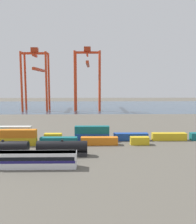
# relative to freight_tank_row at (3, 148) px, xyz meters

# --- Properties ---
(ground_plane) EXTENTS (420.00, 420.00, 0.00)m
(ground_plane) POSITION_rel_freight_tank_row_xyz_m (16.19, 51.45, -2.17)
(ground_plane) COLOR #5B564C
(harbour_water) EXTENTS (400.00, 110.00, 0.01)m
(harbour_water) POSITION_rel_freight_tank_row_xyz_m (16.19, 143.06, -2.17)
(harbour_water) COLOR #384C60
(harbour_water) RESTS_ON ground_plane
(freight_tank_row) EXTENTS (46.85, 3.08, 4.54)m
(freight_tank_row) POSITION_rel_freight_tank_row_xyz_m (0.00, 0.00, 0.00)
(freight_tank_row) COLOR #232326
(freight_tank_row) RESTS_ON ground_plane
(shipping_container_2) EXTENTS (12.10, 2.44, 2.60)m
(shipping_container_2) POSITION_rel_freight_tank_row_xyz_m (0.50, 11.41, -0.87)
(shipping_container_2) COLOR gold
(shipping_container_2) RESTS_ON ground_plane
(shipping_container_3) EXTENTS (12.10, 2.44, 2.60)m
(shipping_container_3) POSITION_rel_freight_tank_row_xyz_m (0.50, 11.41, 1.73)
(shipping_container_3) COLOR orange
(shipping_container_3) RESTS_ON shipping_container_2
(shipping_container_4) EXTENTS (12.10, 2.44, 2.60)m
(shipping_container_4) POSITION_rel_freight_tank_row_xyz_m (13.79, 11.41, -0.87)
(shipping_container_4) COLOR #146066
(shipping_container_4) RESTS_ON ground_plane
(shipping_container_5) EXTENTS (12.10, 2.44, 2.60)m
(shipping_container_5) POSITION_rel_freight_tank_row_xyz_m (27.09, 11.41, -0.87)
(shipping_container_5) COLOR orange
(shipping_container_5) RESTS_ON ground_plane
(shipping_container_6) EXTENTS (6.04, 2.44, 2.60)m
(shipping_container_6) POSITION_rel_freight_tank_row_xyz_m (40.38, 11.41, -0.87)
(shipping_container_6) COLOR gold
(shipping_container_6) RESTS_ON ground_plane
(shipping_container_9) EXTENTS (12.10, 2.44, 2.60)m
(shipping_container_9) POSITION_rel_freight_tank_row_xyz_m (-2.74, 17.26, -0.87)
(shipping_container_9) COLOR maroon
(shipping_container_9) RESTS_ON ground_plane
(shipping_container_10) EXTENTS (12.10, 2.44, 2.60)m
(shipping_container_10) POSITION_rel_freight_tank_row_xyz_m (-2.74, 17.26, 1.73)
(shipping_container_10) COLOR silver
(shipping_container_10) RESTS_ON shipping_container_9
(shipping_container_11) EXTENTS (6.04, 2.44, 2.60)m
(shipping_container_11) POSITION_rel_freight_tank_row_xyz_m (10.97, 17.26, -0.87)
(shipping_container_11) COLOR gold
(shipping_container_11) RESTS_ON ground_plane
(shipping_container_12) EXTENTS (12.10, 2.44, 2.60)m
(shipping_container_12) POSITION_rel_freight_tank_row_xyz_m (24.67, 17.26, -0.87)
(shipping_container_12) COLOR #1C4299
(shipping_container_12) RESTS_ON ground_plane
(shipping_container_13) EXTENTS (12.10, 2.44, 2.60)m
(shipping_container_13) POSITION_rel_freight_tank_row_xyz_m (24.67, 17.26, 1.73)
(shipping_container_13) COLOR #146066
(shipping_container_13) RESTS_ON shipping_container_12
(shipping_container_14) EXTENTS (12.10, 2.44, 2.60)m
(shipping_container_14) POSITION_rel_freight_tank_row_xyz_m (38.38, 17.26, -0.87)
(shipping_container_14) COLOR #1C4299
(shipping_container_14) RESTS_ON ground_plane
(shipping_container_15) EXTENTS (12.10, 2.44, 2.60)m
(shipping_container_15) POSITION_rel_freight_tank_row_xyz_m (52.08, 17.26, -0.87)
(shipping_container_15) COLOR gold
(shipping_container_15) RESTS_ON ground_plane
(gantry_crane_west) EXTENTS (19.15, 35.30, 45.48)m
(gantry_crane_west) POSITION_rel_freight_tank_row_xyz_m (-17.02, 112.52, 24.99)
(gantry_crane_west) COLOR red
(gantry_crane_west) RESTS_ON ground_plane
(gantry_crane_central) EXTENTS (19.36, 41.53, 46.14)m
(gantry_crane_central) POSITION_rel_freight_tank_row_xyz_m (20.90, 113.45, 26.49)
(gantry_crane_central) COLOR red
(gantry_crane_central) RESTS_ON ground_plane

